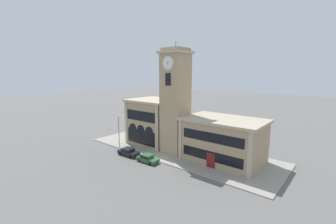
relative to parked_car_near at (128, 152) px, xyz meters
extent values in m
plane|color=#605E5B|center=(5.83, 1.28, -0.73)|extent=(300.00, 300.00, 0.00)
cube|color=gray|center=(5.83, 8.27, -0.66)|extent=(39.48, 13.97, 0.15)
cube|color=tan|center=(5.83, 6.99, 8.75)|extent=(4.36, 4.36, 18.98)
cube|color=tan|center=(5.83, 6.99, 18.47)|extent=(5.06, 5.06, 0.45)
cube|color=tan|center=(5.83, 6.99, 18.99)|extent=(4.01, 4.01, 0.60)
cylinder|color=#4C4C51|center=(5.83, 6.99, 19.89)|extent=(0.10, 0.10, 1.20)
cylinder|color=silver|center=(5.83, 4.76, 16.55)|extent=(2.39, 0.10, 2.39)
cylinder|color=black|center=(5.83, 4.69, 16.55)|extent=(0.19, 0.04, 0.19)
cylinder|color=silver|center=(3.60, 6.99, 16.55)|extent=(0.10, 2.39, 2.39)
cylinder|color=black|center=(3.53, 6.99, 16.55)|extent=(0.04, 0.19, 0.19)
cube|color=black|center=(5.83, 4.77, 13.66)|extent=(1.22, 0.10, 2.20)
cube|color=tan|center=(-1.59, 9.03, 3.96)|extent=(9.87, 8.44, 9.39)
cube|color=tan|center=(-1.59, 9.03, 8.88)|extent=(10.57, 9.14, 0.45)
cube|color=tan|center=(-6.17, 4.75, 3.96)|extent=(0.70, 0.16, 9.39)
cube|color=tan|center=(3.00, 4.75, 3.96)|extent=(0.70, 0.16, 9.39)
cube|color=black|center=(-1.59, 4.77, 6.03)|extent=(8.09, 0.10, 2.07)
cube|color=black|center=(-1.59, 4.77, 1.52)|extent=(7.89, 0.10, 3.00)
cylinder|color=black|center=(-4.05, 4.76, 3.02)|extent=(2.17, 0.06, 2.17)
cylinder|color=black|center=(-1.59, 4.76, 3.02)|extent=(2.17, 0.06, 2.17)
cylinder|color=black|center=(0.88, 4.76, 3.02)|extent=(2.17, 0.06, 2.17)
cube|color=tan|center=(14.94, 9.03, 2.89)|extent=(13.26, 8.44, 7.26)
cube|color=tan|center=(14.94, 9.03, 6.75)|extent=(13.96, 9.14, 0.45)
cube|color=tan|center=(8.66, 4.75, 2.89)|extent=(0.70, 0.16, 7.26)
cube|color=tan|center=(21.22, 4.75, 2.89)|extent=(0.70, 0.16, 7.26)
cube|color=black|center=(14.94, 4.77, 4.49)|extent=(10.87, 0.10, 1.60)
cube|color=maroon|center=(14.94, 4.76, 0.57)|extent=(1.50, 0.12, 2.61)
cube|color=black|center=(14.94, 4.77, 1.36)|extent=(10.87, 0.10, 1.63)
cube|color=black|center=(0.06, 0.00, -0.20)|extent=(4.43, 2.12, 0.70)
cube|color=black|center=(-0.11, -0.01, 0.41)|extent=(2.17, 1.81, 0.52)
cube|color=black|center=(-0.11, -0.01, 0.41)|extent=(2.09, 1.84, 0.39)
cylinder|color=black|center=(1.36, 0.91, -0.40)|extent=(0.68, 0.26, 0.67)
cylinder|color=black|center=(1.45, -0.76, -0.40)|extent=(0.68, 0.26, 0.67)
cylinder|color=black|center=(-1.33, 0.76, -0.40)|extent=(0.68, 0.26, 0.67)
cylinder|color=black|center=(-1.24, -0.90, -0.40)|extent=(0.68, 0.26, 0.67)
cube|color=#285633|center=(5.15, 0.00, -0.24)|extent=(4.14, 2.00, 0.61)
cube|color=#285633|center=(4.98, -0.01, 0.35)|extent=(2.03, 1.71, 0.57)
cube|color=black|center=(4.98, -0.01, 0.35)|extent=(1.95, 1.74, 0.43)
cylinder|color=black|center=(6.36, 0.85, -0.40)|extent=(0.68, 0.26, 0.67)
cylinder|color=black|center=(6.44, -0.71, -0.40)|extent=(0.68, 0.26, 0.67)
cylinder|color=black|center=(3.85, 0.72, -0.40)|extent=(0.68, 0.26, 0.67)
cylinder|color=black|center=(3.94, -0.85, -0.40)|extent=(0.68, 0.26, 0.67)
cylinder|color=#4C4C51|center=(-4.78, 1.61, 2.62)|extent=(0.12, 0.12, 6.41)
sphere|color=silver|center=(-4.78, 1.61, 6.00)|extent=(0.36, 0.36, 0.36)
camera|label=1|loc=(31.86, -26.51, 14.76)|focal=24.00mm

